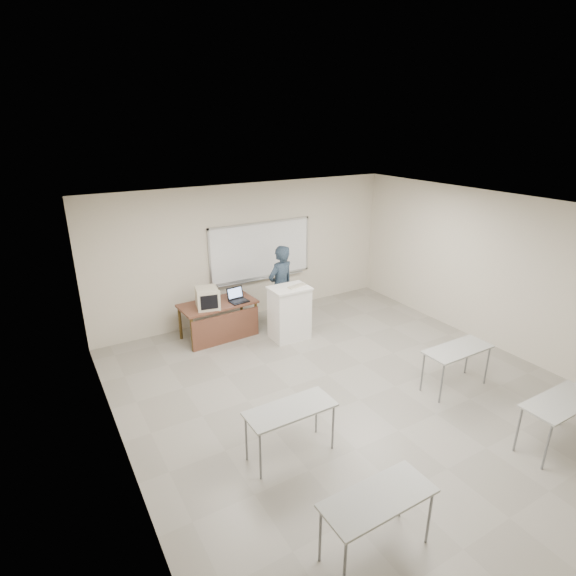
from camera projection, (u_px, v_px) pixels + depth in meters
floor at (360, 400)px, 7.23m from camera, size 7.00×8.00×0.01m
whiteboard at (261, 251)px, 10.06m from camera, size 2.48×0.10×1.31m
student_desks at (428, 408)px, 5.91m from camera, size 4.40×2.20×0.73m
instructor_desk at (220, 313)px, 9.10m from camera, size 1.53×0.77×0.75m
podium at (289, 313)px, 9.13m from camera, size 0.79×0.57×1.11m
crt_monitor at (208, 298)px, 8.84m from camera, size 0.44×0.49×0.42m
laptop at (238, 298)px, 9.20m from camera, size 0.37×0.34×0.27m
mouse at (241, 296)px, 9.42m from camera, size 0.12×0.09×0.04m
keyboard at (297, 286)px, 8.98m from camera, size 0.42×0.21×0.02m
presenter at (281, 287)px, 9.55m from camera, size 0.75×0.59×1.81m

